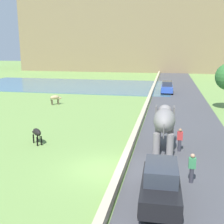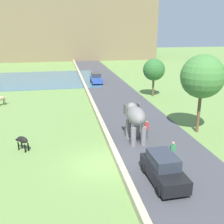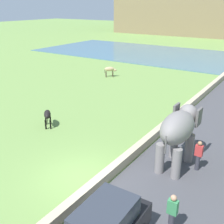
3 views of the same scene
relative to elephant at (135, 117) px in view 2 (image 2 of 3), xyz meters
name	(u,v)px [view 2 (image 2 of 3)]	position (x,y,z in m)	size (l,w,h in m)	color
ground_plane	(101,164)	(-3.43, -3.57, -2.04)	(220.00, 220.00, 0.00)	#6B8E47
road_surface	(114,94)	(1.57, 16.43, -2.01)	(7.00, 120.00, 0.06)	#424247
barrier_wall	(90,97)	(-2.23, 14.43, -1.78)	(0.40, 110.00, 0.51)	tan
hill_distant	(46,14)	(-9.43, 70.88, 11.34)	(64.00, 28.00, 26.75)	#7F6B4C
elephant	(135,117)	(0.00, 0.00, 0.00)	(1.41, 3.47, 2.99)	slate
person_beside_elephant	(146,129)	(1.05, 0.15, -1.16)	(0.36, 0.22, 1.63)	#33333D
person_trailing	(173,152)	(1.51, -4.30, -1.16)	(0.36, 0.22, 1.63)	#33333D
car_black	(163,169)	(0.00, -6.42, -1.14)	(1.87, 4.04, 1.80)	black
car_blue	(96,78)	(0.00, 24.51, -1.14)	(1.83, 4.02, 1.80)	#2D4CA8
cow_black	(22,140)	(-8.99, -0.22, -1.20)	(1.23, 1.21, 1.15)	black
cow_tan	(1,99)	(-13.12, 13.28, -1.20)	(1.25, 1.18, 1.15)	tan
tree_near	(202,77)	(6.10, 0.80, 3.03)	(3.75, 3.75, 6.96)	brown
tree_mid	(154,70)	(6.57, 14.22, 1.63)	(2.96, 2.96, 5.16)	brown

